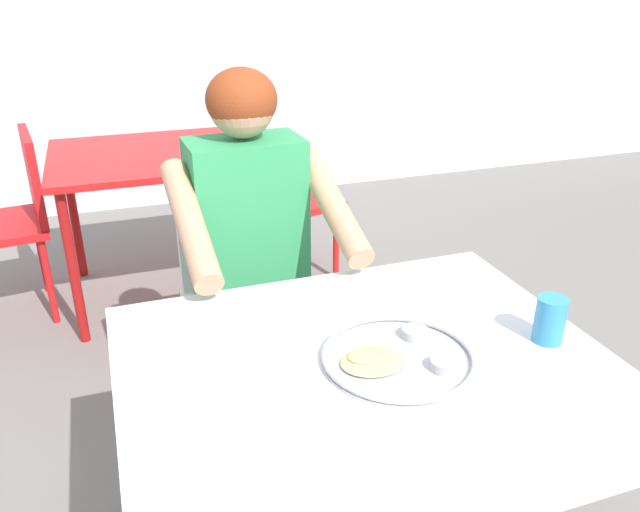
# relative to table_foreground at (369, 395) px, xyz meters

# --- Properties ---
(table_foreground) EXTENTS (1.04, 0.88, 0.74)m
(table_foreground) POSITION_rel_table_foreground_xyz_m (0.00, 0.00, 0.00)
(table_foreground) COLOR silver
(table_foreground) RESTS_ON ground
(thali_tray) EXTENTS (0.33, 0.33, 0.03)m
(thali_tray) POSITION_rel_table_foreground_xyz_m (0.06, -0.01, 0.09)
(thali_tray) COLOR #B7BABF
(thali_tray) RESTS_ON table_foreground
(drinking_cup) EXTENTS (0.07, 0.07, 0.11)m
(drinking_cup) POSITION_rel_table_foreground_xyz_m (0.42, -0.04, 0.13)
(drinking_cup) COLOR #338CBF
(drinking_cup) RESTS_ON table_foreground
(chair_foreground) EXTENTS (0.40, 0.45, 0.88)m
(chair_foreground) POSITION_rel_table_foreground_xyz_m (-0.08, 0.90, -0.15)
(chair_foreground) COLOR silver
(chair_foreground) RESTS_ON ground
(diner_foreground) EXTENTS (0.50, 0.56, 1.26)m
(diner_foreground) POSITION_rel_table_foreground_xyz_m (-0.08, 0.67, 0.09)
(diner_foreground) COLOR black
(diner_foreground) RESTS_ON ground
(table_background_red) EXTENTS (0.90, 0.82, 0.73)m
(table_background_red) POSITION_rel_table_foreground_xyz_m (-0.27, 1.94, -0.02)
(table_background_red) COLOR red
(table_background_red) RESTS_ON ground
(chair_red_left) EXTENTS (0.46, 0.49, 0.85)m
(chair_red_left) POSITION_rel_table_foreground_xyz_m (-0.89, 1.97, -0.16)
(chair_red_left) COLOR red
(chair_red_left) RESTS_ON ground
(chair_red_right) EXTENTS (0.51, 0.51, 0.82)m
(chair_red_right) POSITION_rel_table_foreground_xyz_m (0.32, 1.90, -0.19)
(chair_red_right) COLOR red
(chair_red_right) RESTS_ON ground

